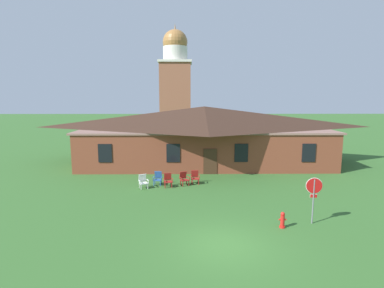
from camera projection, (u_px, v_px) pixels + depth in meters
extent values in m
plane|color=#336028|center=(224.00, 245.00, 12.94)|extent=(200.00, 200.00, 0.00)
cube|color=brown|center=(204.00, 145.00, 29.56)|extent=(21.99, 10.00, 3.20)
cube|color=#8C6458|center=(204.00, 128.00, 29.30)|extent=(22.43, 10.20, 0.16)
pyramid|color=#382319|center=(204.00, 117.00, 29.14)|extent=(22.87, 10.40, 1.99)
cube|color=black|center=(105.00, 153.00, 24.48)|extent=(1.10, 0.06, 1.50)
cube|color=black|center=(173.00, 153.00, 24.54)|extent=(1.10, 0.06, 1.50)
cube|color=black|center=(241.00, 153.00, 24.60)|extent=(1.10, 0.06, 1.50)
cube|color=black|center=(309.00, 153.00, 24.66)|extent=(1.10, 0.06, 1.50)
cube|color=#422819|center=(210.00, 162.00, 24.68)|extent=(1.10, 0.06, 2.10)
cube|color=#93563D|center=(176.00, 100.00, 48.96)|extent=(4.80, 4.80, 11.45)
cube|color=silver|center=(175.00, 62.00, 48.05)|extent=(5.18, 5.18, 0.36)
cylinder|color=silver|center=(175.00, 54.00, 47.86)|extent=(3.80, 3.80, 2.20)
sphere|color=#9E6B38|center=(175.00, 42.00, 47.58)|extent=(3.88, 3.88, 3.88)
cone|color=#9E6B38|center=(175.00, 27.00, 47.22)|extent=(0.24, 0.24, 1.00)
cylinder|color=slate|center=(313.00, 202.00, 15.03)|extent=(0.07, 0.07, 2.26)
cylinder|color=white|center=(314.00, 186.00, 14.92)|extent=(0.80, 0.09, 0.81)
cylinder|color=#B71414|center=(314.00, 186.00, 14.90)|extent=(0.76, 0.09, 0.76)
cube|color=#B71414|center=(314.00, 196.00, 14.99)|extent=(0.32, 0.05, 0.16)
cube|color=white|center=(313.00, 196.00, 15.00)|extent=(0.34, 0.05, 0.18)
cube|color=silver|center=(148.00, 186.00, 20.81)|extent=(0.07, 0.07, 0.36)
cube|color=silver|center=(141.00, 187.00, 20.64)|extent=(0.07, 0.07, 0.36)
cube|color=silver|center=(146.00, 185.00, 21.22)|extent=(0.07, 0.07, 0.36)
cube|color=silver|center=(140.00, 186.00, 21.04)|extent=(0.07, 0.07, 0.36)
cube|color=silver|center=(144.00, 183.00, 20.89)|extent=(0.70, 0.69, 0.05)
cube|color=silver|center=(142.00, 178.00, 21.13)|extent=(0.55, 0.37, 0.54)
cube|color=silver|center=(148.00, 180.00, 20.96)|extent=(0.24, 0.46, 0.03)
cube|color=silver|center=(148.00, 182.00, 20.83)|extent=(0.05, 0.05, 0.22)
cube|color=silver|center=(139.00, 181.00, 20.73)|extent=(0.24, 0.46, 0.03)
cube|color=silver|center=(140.00, 183.00, 20.60)|extent=(0.05, 0.05, 0.22)
cube|color=#2D5693|center=(160.00, 184.00, 21.50)|extent=(0.05, 0.05, 0.36)
cube|color=#2D5693|center=(154.00, 183.00, 21.53)|extent=(0.05, 0.05, 0.36)
cube|color=#2D5693|center=(161.00, 182.00, 21.93)|extent=(0.05, 0.05, 0.36)
cube|color=#2D5693|center=(155.00, 182.00, 21.96)|extent=(0.05, 0.05, 0.36)
cube|color=#2D5693|center=(158.00, 180.00, 21.70)|extent=(0.58, 0.56, 0.05)
cube|color=#2D5693|center=(158.00, 175.00, 21.96)|extent=(0.53, 0.23, 0.54)
cube|color=#2D5693|center=(162.00, 177.00, 21.63)|extent=(0.10, 0.47, 0.03)
cube|color=#2D5693|center=(161.00, 180.00, 21.49)|extent=(0.04, 0.04, 0.22)
cube|color=#2D5693|center=(153.00, 177.00, 21.67)|extent=(0.10, 0.47, 0.03)
cube|color=#2D5693|center=(153.00, 179.00, 21.52)|extent=(0.04, 0.04, 0.22)
cube|color=maroon|center=(172.00, 185.00, 21.07)|extent=(0.06, 0.06, 0.36)
cube|color=maroon|center=(165.00, 186.00, 21.00)|extent=(0.06, 0.06, 0.36)
cube|color=maroon|center=(171.00, 184.00, 21.50)|extent=(0.06, 0.06, 0.36)
cube|color=maroon|center=(165.00, 184.00, 21.43)|extent=(0.06, 0.06, 0.36)
cube|color=maroon|center=(168.00, 182.00, 21.22)|extent=(0.61, 0.59, 0.05)
cube|color=maroon|center=(168.00, 176.00, 21.48)|extent=(0.54, 0.26, 0.54)
cube|color=maroon|center=(172.00, 179.00, 21.22)|extent=(0.13, 0.47, 0.03)
cube|color=maroon|center=(172.00, 181.00, 21.08)|extent=(0.05, 0.05, 0.22)
cube|color=maroon|center=(164.00, 179.00, 21.13)|extent=(0.13, 0.47, 0.03)
cube|color=maroon|center=(164.00, 181.00, 20.99)|extent=(0.05, 0.05, 0.22)
cube|color=maroon|center=(189.00, 183.00, 21.56)|extent=(0.07, 0.07, 0.36)
cube|color=maroon|center=(183.00, 184.00, 21.38)|extent=(0.07, 0.07, 0.36)
cube|color=maroon|center=(186.00, 182.00, 21.96)|extent=(0.07, 0.07, 0.36)
cube|color=maroon|center=(181.00, 182.00, 21.79)|extent=(0.07, 0.07, 0.36)
cube|color=maroon|center=(185.00, 180.00, 21.64)|extent=(0.70, 0.69, 0.05)
cube|color=maroon|center=(183.00, 175.00, 21.88)|extent=(0.55, 0.37, 0.54)
cube|color=maroon|center=(188.00, 177.00, 21.71)|extent=(0.23, 0.46, 0.03)
cube|color=maroon|center=(189.00, 179.00, 21.58)|extent=(0.05, 0.05, 0.22)
cube|color=maroon|center=(181.00, 178.00, 21.48)|extent=(0.23, 0.46, 0.03)
cube|color=maroon|center=(182.00, 180.00, 21.35)|extent=(0.05, 0.05, 0.22)
cube|color=maroon|center=(199.00, 182.00, 21.85)|extent=(0.05, 0.05, 0.36)
cube|color=maroon|center=(192.00, 182.00, 21.82)|extent=(0.05, 0.05, 0.36)
cube|color=maroon|center=(198.00, 181.00, 22.28)|extent=(0.05, 0.05, 0.36)
cube|color=maroon|center=(192.00, 181.00, 22.25)|extent=(0.05, 0.05, 0.36)
cube|color=maroon|center=(195.00, 179.00, 22.02)|extent=(0.57, 0.55, 0.05)
cube|color=maroon|center=(195.00, 174.00, 22.28)|extent=(0.52, 0.22, 0.54)
cube|color=maroon|center=(199.00, 176.00, 21.99)|extent=(0.09, 0.47, 0.03)
cube|color=maroon|center=(199.00, 178.00, 21.85)|extent=(0.04, 0.04, 0.22)
cube|color=maroon|center=(191.00, 176.00, 21.95)|extent=(0.09, 0.47, 0.03)
cube|color=maroon|center=(191.00, 178.00, 21.81)|extent=(0.04, 0.04, 0.22)
cylinder|color=red|center=(282.00, 227.00, 14.70)|extent=(0.28, 0.28, 0.08)
cylinder|color=red|center=(282.00, 221.00, 14.65)|extent=(0.20, 0.20, 0.55)
sphere|color=red|center=(283.00, 214.00, 14.60)|extent=(0.20, 0.20, 0.20)
cylinder|color=red|center=(280.00, 220.00, 14.64)|extent=(0.10, 0.08, 0.08)
cylinder|color=red|center=(285.00, 220.00, 14.64)|extent=(0.10, 0.08, 0.08)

